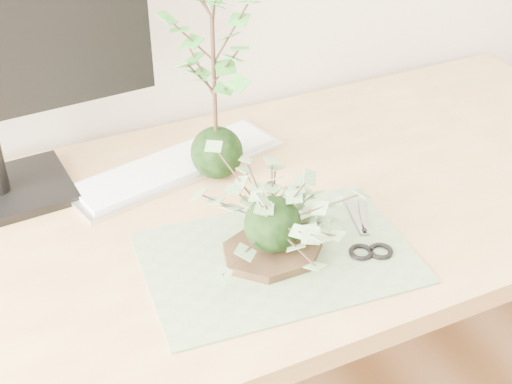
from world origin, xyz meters
The scene contains 7 objects.
desk centered at (0.05, 1.23, 0.65)m, with size 1.60×0.70×0.74m.
cutting_mat centered at (0.01, 1.09, 0.74)m, with size 0.42×0.28×0.00m, color #65845D.
stone_dish centered at (0.01, 1.10, 0.75)m, with size 0.17×0.17×0.01m, color black.
ivy_kokedama centered at (0.01, 1.10, 0.85)m, with size 0.31×0.31×0.18m.
maple_kokedama centered at (0.02, 1.35, 1.02)m, with size 0.28×0.28×0.41m.
keyboard centered at (-0.04, 1.41, 0.75)m, with size 0.44×0.22×0.02m.
scissors centered at (0.17, 1.05, 0.75)m, with size 0.08×0.17×0.01m.
Camera 1 is at (-0.39, 0.31, 1.48)m, focal length 50.00 mm.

